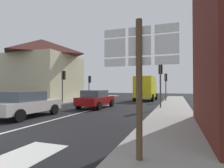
# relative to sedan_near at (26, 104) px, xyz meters

# --- Properties ---
(ground_plane) EXTENTS (80.00, 80.00, 0.00)m
(ground_plane) POSITION_rel_sedan_near_xyz_m (2.05, 6.25, -0.76)
(ground_plane) COLOR black
(sidewalk_right) EXTENTS (2.50, 44.00, 0.14)m
(sidewalk_right) POSITION_rel_sedan_near_xyz_m (7.89, 4.25, -0.69)
(sidewalk_right) COLOR gray
(sidewalk_right) RESTS_ON ground
(sidewalk_left) EXTENTS (2.50, 44.00, 0.14)m
(sidewalk_left) POSITION_rel_sedan_near_xyz_m (-3.78, 4.25, -0.69)
(sidewalk_left) COLOR gray
(sidewalk_left) RESTS_ON ground
(lane_centre_stripe) EXTENTS (0.16, 12.00, 0.01)m
(lane_centre_stripe) POSITION_rel_sedan_near_xyz_m (2.05, 2.25, -0.75)
(lane_centre_stripe) COLOR silver
(lane_centre_stripe) RESTS_ON ground
(lane_turn_arrow) EXTENTS (1.20, 2.20, 0.01)m
(lane_turn_arrow) POSITION_rel_sedan_near_xyz_m (4.58, -4.75, -0.75)
(lane_turn_arrow) COLOR silver
(lane_turn_arrow) RESTS_ON ground
(clapboard_house_left) EXTENTS (9.26, 9.09, 8.23)m
(clapboard_house_left) POSITION_rel_sedan_near_xyz_m (-9.11, 12.00, 3.41)
(clapboard_house_left) COLOR beige
(clapboard_house_left) RESTS_ON ground
(sedan_near) EXTENTS (1.97, 4.20, 1.47)m
(sedan_near) POSITION_rel_sedan_near_xyz_m (0.00, 0.00, 0.00)
(sedan_near) COLOR beige
(sedan_near) RESTS_ON ground
(sedan_far) EXTENTS (2.03, 4.23, 1.47)m
(sedan_far) POSITION_rel_sedan_near_xyz_m (1.79, 5.67, 0.00)
(sedan_far) COLOR maroon
(sedan_far) RESTS_ON ground
(delivery_truck) EXTENTS (2.59, 5.05, 3.05)m
(delivery_truck) POSITION_rel_sedan_near_xyz_m (4.34, 15.59, 0.89)
(delivery_truck) COLOR yellow
(delivery_truck) RESTS_ON ground
(route_sign_post) EXTENTS (1.66, 0.14, 3.20)m
(route_sign_post) POSITION_rel_sedan_near_xyz_m (7.37, -4.30, 1.24)
(route_sign_post) COLOR brown
(route_sign_post) RESTS_ON ground
(traffic_light_near_left) EXTENTS (0.30, 0.49, 3.40)m
(traffic_light_near_left) POSITION_rel_sedan_near_xyz_m (-2.83, 7.83, 1.76)
(traffic_light_near_left) COLOR #47474C
(traffic_light_near_left) RESTS_ON ground
(traffic_light_far_left) EXTENTS (0.30, 0.49, 3.22)m
(traffic_light_far_left) POSITION_rel_sedan_near_xyz_m (-2.83, 13.83, 1.62)
(traffic_light_far_left) COLOR #47474C
(traffic_light_far_left) RESTS_ON ground
(traffic_light_near_right) EXTENTS (0.30, 0.49, 3.66)m
(traffic_light_near_right) POSITION_rel_sedan_near_xyz_m (6.94, 6.59, 1.95)
(traffic_light_near_right) COLOR #47474C
(traffic_light_near_right) RESTS_ON ground
(traffic_light_far_right) EXTENTS (0.30, 0.49, 3.31)m
(traffic_light_far_right) POSITION_rel_sedan_near_xyz_m (6.94, 14.00, 1.69)
(traffic_light_far_right) COLOR #47474C
(traffic_light_far_right) RESTS_ON ground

